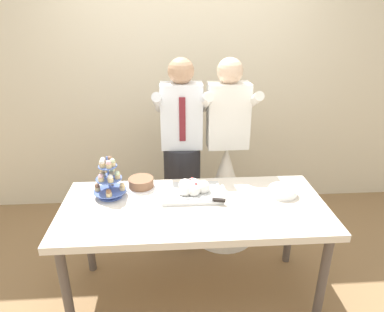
{
  "coord_description": "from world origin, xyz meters",
  "views": [
    {
      "loc": [
        -0.15,
        -2.01,
        2.0
      ],
      "look_at": [
        -0.0,
        0.15,
        1.07
      ],
      "focal_mm": 32.27,
      "sensor_mm": 36.0,
      "label": 1
    }
  ],
  "objects_px": {
    "person_bride": "(225,181)",
    "plate_stack": "(283,191)",
    "dessert_table": "(194,215)",
    "main_cake_tray": "(192,189)",
    "cupcake_stand": "(109,180)",
    "round_cake": "(141,183)",
    "person_groom": "(182,165)"
  },
  "relations": [
    {
      "from": "person_bride",
      "to": "plate_stack",
      "type": "bearing_deg",
      "value": -62.97
    },
    {
      "from": "dessert_table",
      "to": "person_bride",
      "type": "xyz_separation_m",
      "value": [
        0.33,
        0.71,
        -0.12
      ]
    },
    {
      "from": "main_cake_tray",
      "to": "plate_stack",
      "type": "height_order",
      "value": "main_cake_tray"
    },
    {
      "from": "cupcake_stand",
      "to": "plate_stack",
      "type": "height_order",
      "value": "cupcake_stand"
    },
    {
      "from": "plate_stack",
      "to": "round_cake",
      "type": "height_order",
      "value": "round_cake"
    },
    {
      "from": "round_cake",
      "to": "person_groom",
      "type": "xyz_separation_m",
      "value": [
        0.32,
        0.45,
        -0.06
      ]
    },
    {
      "from": "person_groom",
      "to": "person_bride",
      "type": "bearing_deg",
      "value": -2.93
    },
    {
      "from": "cupcake_stand",
      "to": "person_bride",
      "type": "height_order",
      "value": "person_bride"
    },
    {
      "from": "main_cake_tray",
      "to": "person_groom",
      "type": "height_order",
      "value": "person_groom"
    },
    {
      "from": "dessert_table",
      "to": "person_bride",
      "type": "distance_m",
      "value": 0.79
    },
    {
      "from": "plate_stack",
      "to": "person_groom",
      "type": "relative_size",
      "value": 0.12
    },
    {
      "from": "person_groom",
      "to": "dessert_table",
      "type": "bearing_deg",
      "value": -86.04
    },
    {
      "from": "person_groom",
      "to": "person_bride",
      "type": "distance_m",
      "value": 0.42
    },
    {
      "from": "main_cake_tray",
      "to": "person_groom",
      "type": "distance_m",
      "value": 0.59
    },
    {
      "from": "cupcake_stand",
      "to": "round_cake",
      "type": "distance_m",
      "value": 0.26
    },
    {
      "from": "main_cake_tray",
      "to": "person_bride",
      "type": "height_order",
      "value": "person_bride"
    },
    {
      "from": "cupcake_stand",
      "to": "round_cake",
      "type": "xyz_separation_m",
      "value": [
        0.21,
        0.12,
        -0.1
      ]
    },
    {
      "from": "main_cake_tray",
      "to": "round_cake",
      "type": "relative_size",
      "value": 1.8
    },
    {
      "from": "main_cake_tray",
      "to": "person_groom",
      "type": "relative_size",
      "value": 0.26
    },
    {
      "from": "main_cake_tray",
      "to": "person_bride",
      "type": "bearing_deg",
      "value": 59.08
    },
    {
      "from": "cupcake_stand",
      "to": "person_groom",
      "type": "relative_size",
      "value": 0.18
    },
    {
      "from": "dessert_table",
      "to": "round_cake",
      "type": "bearing_deg",
      "value": 143.09
    },
    {
      "from": "cupcake_stand",
      "to": "round_cake",
      "type": "relative_size",
      "value": 1.27
    },
    {
      "from": "dessert_table",
      "to": "person_groom",
      "type": "relative_size",
      "value": 1.08
    },
    {
      "from": "round_cake",
      "to": "person_bride",
      "type": "bearing_deg",
      "value": 31.35
    },
    {
      "from": "person_groom",
      "to": "person_bride",
      "type": "relative_size",
      "value": 1.0
    },
    {
      "from": "cupcake_stand",
      "to": "main_cake_tray",
      "type": "xyz_separation_m",
      "value": [
        0.58,
        -0.02,
        -0.09
      ]
    },
    {
      "from": "dessert_table",
      "to": "round_cake",
      "type": "relative_size",
      "value": 7.5
    },
    {
      "from": "main_cake_tray",
      "to": "person_bride",
      "type": "distance_m",
      "value": 0.7
    },
    {
      "from": "main_cake_tray",
      "to": "round_cake",
      "type": "distance_m",
      "value": 0.39
    },
    {
      "from": "round_cake",
      "to": "cupcake_stand",
      "type": "bearing_deg",
      "value": -151.05
    },
    {
      "from": "cupcake_stand",
      "to": "main_cake_tray",
      "type": "height_order",
      "value": "cupcake_stand"
    }
  ]
}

